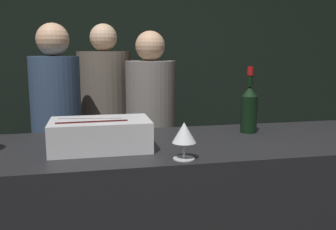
# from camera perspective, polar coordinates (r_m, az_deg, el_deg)

# --- Properties ---
(wall_back_chalkboard) EXTENTS (6.40, 0.06, 2.80)m
(wall_back_chalkboard) POSITION_cam_1_polar(r_m,az_deg,el_deg) (3.62, -6.54, 8.32)
(wall_back_chalkboard) COLOR black
(wall_back_chalkboard) RESTS_ON ground_plane
(ice_bin_with_bottles) EXTENTS (0.41, 0.24, 0.13)m
(ice_bin_with_bottles) POSITION_cam_1_polar(r_m,az_deg,el_deg) (1.57, -10.48, -2.79)
(ice_bin_with_bottles) COLOR silver
(ice_bin_with_bottles) RESTS_ON bar_counter
(wine_glass) EXTENTS (0.09, 0.09, 0.14)m
(wine_glass) POSITION_cam_1_polar(r_m,az_deg,el_deg) (1.40, 2.58, -2.84)
(wine_glass) COLOR silver
(wine_glass) RESTS_ON bar_counter
(red_wine_bottle_burgundy) EXTENTS (0.08, 0.08, 0.33)m
(red_wine_bottle_burgundy) POSITION_cam_1_polar(r_m,az_deg,el_deg) (1.91, 12.25, 1.16)
(red_wine_bottle_burgundy) COLOR black
(red_wine_bottle_burgundy) RESTS_ON bar_counter
(person_in_hoodie) EXTENTS (0.36, 0.36, 1.63)m
(person_in_hoodie) POSITION_cam_1_polar(r_m,az_deg,el_deg) (2.74, -2.64, -2.55)
(person_in_hoodie) COLOR black
(person_in_hoodie) RESTS_ON ground_plane
(person_blond_tee) EXTENTS (0.42, 0.42, 1.69)m
(person_blond_tee) POSITION_cam_1_polar(r_m,az_deg,el_deg) (3.03, -9.46, -0.94)
(person_blond_tee) COLOR black
(person_blond_tee) RESTS_ON ground_plane
(person_grey_polo) EXTENTS (0.32, 0.32, 1.66)m
(person_grey_polo) POSITION_cam_1_polar(r_m,az_deg,el_deg) (2.60, -16.49, -2.92)
(person_grey_polo) COLOR black
(person_grey_polo) RESTS_ON ground_plane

